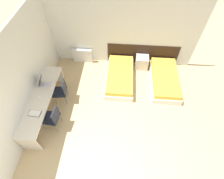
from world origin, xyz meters
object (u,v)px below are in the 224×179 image
chair_near_laptop (61,91)px  chair_near_notebook (53,117)px  bed_near_window (120,77)px  nightstand (142,62)px  bed_near_door (165,79)px  laptop (44,83)px

chair_near_laptop → chair_near_notebook: same height
bed_near_window → nightstand: nightstand is taller
nightstand → chair_near_notebook: 3.75m
nightstand → chair_near_notebook: chair_near_notebook is taller
bed_near_door → chair_near_notebook: bearing=-150.1°
bed_near_window → chair_near_laptop: (-1.81, -0.99, 0.29)m
bed_near_door → nightstand: 1.09m
chair_near_laptop → laptop: laptop is taller
chair_near_laptop → chair_near_notebook: 0.96m
chair_near_notebook → bed_near_window: bearing=53.2°
chair_near_laptop → laptop: size_ratio=2.37×
bed_near_window → chair_near_laptop: chair_near_laptop is taller
chair_near_laptop → chair_near_notebook: (0.00, -0.96, 0.00)m
nightstand → chair_near_laptop: (-2.60, -1.73, 0.23)m
laptop → nightstand: bearing=25.6°
bed_near_window → chair_near_notebook: size_ratio=2.16×
nightstand → chair_near_laptop: 3.13m
bed_near_door → nightstand: nightstand is taller
bed_near_window → bed_near_door: same height
bed_near_window → chair_near_notebook: (-1.81, -1.95, 0.29)m
chair_near_notebook → laptop: laptop is taller
bed_near_door → chair_near_laptop: size_ratio=2.16×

